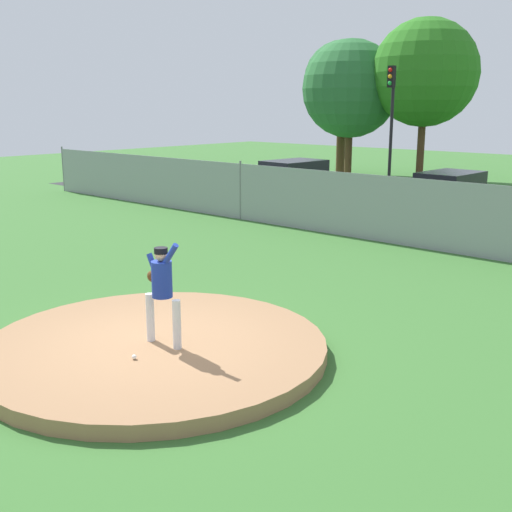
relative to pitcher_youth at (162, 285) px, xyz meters
name	(u,v)px	position (x,y,z in m)	size (l,w,h in m)	color
ground_plane	(360,280)	(-0.21, 5.98, -1.20)	(80.00, 80.00, 0.00)	#386B2D
asphalt_strip	(504,228)	(-0.21, 14.48, -1.20)	(44.00, 7.00, 0.01)	#2B2B2D
pitchers_mound	(155,348)	(-0.21, -0.02, -1.08)	(5.52, 5.52, 0.23)	#99704C
pitcher_youth	(162,285)	(0.00, 0.00, 0.00)	(0.78, 0.32, 1.69)	silver
baseball	(134,357)	(0.15, -0.69, -0.93)	(0.07, 0.07, 0.07)	white
chainlink_fence	(442,216)	(-0.21, 9.98, -0.23)	(37.74, 0.07, 2.04)	gray
parked_car_silver	(294,181)	(-9.20, 14.78, -0.40)	(2.21, 4.73, 1.67)	#B7BABF
parked_car_charcoal	(449,197)	(-2.28, 14.75, -0.41)	(1.90, 4.28, 1.67)	#232328
traffic_cone_orange	(241,194)	(-10.85, 13.30, -0.94)	(0.40, 0.40, 0.55)	orange
traffic_light_near	(391,109)	(-7.08, 18.77, 2.53)	(0.28, 0.46, 5.53)	black
tree_slender_far	(343,81)	(-13.81, 24.83, 4.04)	(4.36, 4.36, 7.45)	#4C331E
tree_bushy_near	(350,89)	(-12.67, 23.94, 3.55)	(5.26, 5.26, 7.39)	#4C331E
tree_broad_right	(425,73)	(-8.77, 24.86, 4.29)	(5.46, 5.46, 8.24)	#4C331E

